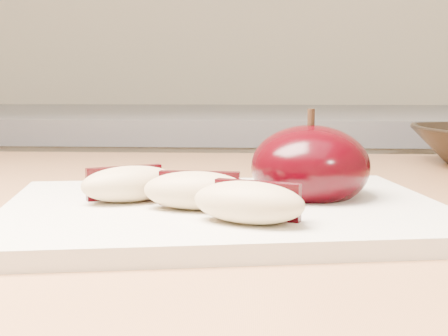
{
  "coord_description": "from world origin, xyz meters",
  "views": [
    {
      "loc": [
        0.1,
        -0.02,
        1.0
      ],
      "look_at": [
        0.07,
        0.41,
        0.94
      ],
      "focal_mm": 50.0,
      "sensor_mm": 36.0,
      "label": 1
    }
  ],
  "objects": [
    {
      "name": "cutting_board",
      "position": [
        0.07,
        0.41,
        0.91
      ],
      "size": [
        0.34,
        0.27,
        0.01
      ],
      "primitive_type": "cube",
      "rotation": [
        0.0,
        0.0,
        0.17
      ],
      "color": "beige",
      "rests_on": "island_counter"
    },
    {
      "name": "apple_half",
      "position": [
        0.13,
        0.44,
        0.93
      ],
      "size": [
        0.1,
        0.1,
        0.07
      ],
      "rotation": [
        0.0,
        0.0,
        0.09
      ],
      "color": "black",
      "rests_on": "cutting_board"
    },
    {
      "name": "apple_wedge_c",
      "position": [
        0.09,
        0.35,
        0.92
      ],
      "size": [
        0.08,
        0.06,
        0.03
      ],
      "rotation": [
        0.0,
        0.0,
        -0.37
      ],
      "color": "tan",
      "rests_on": "cutting_board"
    },
    {
      "name": "apple_wedge_a",
      "position": [
        0.0,
        0.41,
        0.92
      ],
      "size": [
        0.08,
        0.06,
        0.03
      ],
      "rotation": [
        0.0,
        0.0,
        0.5
      ],
      "color": "tan",
      "rests_on": "cutting_board"
    },
    {
      "name": "apple_wedge_b",
      "position": [
        0.05,
        0.39,
        0.92
      ],
      "size": [
        0.07,
        0.04,
        0.03
      ],
      "rotation": [
        0.0,
        0.0,
        -0.07
      ],
      "color": "tan",
      "rests_on": "cutting_board"
    }
  ]
}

